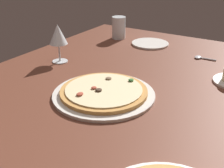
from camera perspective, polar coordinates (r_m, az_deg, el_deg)
dining_table at (r=100.41cm, az=1.52°, el=-1.95°), size 150.00×110.00×4.00cm
pizza_main at (r=94.35cm, az=-1.62°, el=-1.67°), size 33.28×33.28×3.35cm
wine_glass_far at (r=121.87cm, az=-10.53°, el=9.37°), size 7.47×7.47×16.02cm
water_glass at (r=155.67cm, az=1.32°, el=10.68°), size 7.16×7.16×11.42cm
side_plate at (r=147.49cm, az=7.48°, el=7.87°), size 18.22×18.22×0.90cm
spoon at (r=132.59cm, az=16.93°, el=4.98°), size 4.11×9.22×1.00cm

